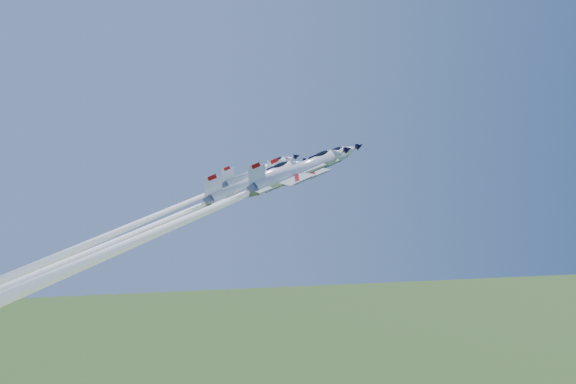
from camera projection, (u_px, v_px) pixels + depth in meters
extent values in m
cylinder|color=white|center=(310.00, 167.00, 104.29)|extent=(6.97, 4.23, 13.44)
cone|color=white|center=(351.00, 150.00, 107.01)|extent=(3.26, 2.80, 3.18)
cone|color=black|center=(360.00, 146.00, 107.64)|extent=(1.64, 1.41, 1.60)
cone|color=slate|center=(271.00, 184.00, 101.79)|extent=(2.84, 2.64, 2.03)
ellipsoid|color=black|center=(335.00, 151.00, 105.85)|extent=(3.60, 1.97, 2.23)
cube|color=black|center=(326.00, 153.00, 105.21)|extent=(1.29, 0.47, 0.77)
cube|color=white|center=(304.00, 172.00, 103.91)|extent=(6.38, 11.53, 2.29)
cube|color=white|center=(320.00, 162.00, 106.50)|extent=(3.65, 2.11, 1.47)
cube|color=white|center=(328.00, 163.00, 103.96)|extent=(3.65, 2.11, 1.47)
cube|color=white|center=(277.00, 182.00, 102.18)|extent=(3.33, 6.31, 1.21)
cube|color=white|center=(275.00, 171.00, 101.83)|extent=(3.64, 1.09, 4.11)
cube|color=#A60B08|center=(274.00, 161.00, 101.56)|extent=(1.49, 0.53, 1.07)
cube|color=black|center=(312.00, 173.00, 104.56)|extent=(10.45, 2.71, 4.17)
sphere|color=white|center=(270.00, 185.00, 101.69)|extent=(1.12, 0.99, 1.03)
cone|color=white|center=(86.00, 264.00, 91.46)|extent=(22.76, 10.25, 57.33)
cylinder|color=white|center=(256.00, 173.00, 106.95)|extent=(5.66, 3.44, 10.92)
cone|color=white|center=(290.00, 159.00, 109.15)|extent=(2.65, 2.27, 2.59)
cone|color=black|center=(297.00, 156.00, 109.66)|extent=(1.33, 1.15, 1.30)
cone|color=slate|center=(224.00, 187.00, 104.91)|extent=(2.31, 2.14, 1.65)
ellipsoid|color=black|center=(277.00, 160.00, 108.21)|extent=(2.92, 1.60, 1.81)
cube|color=black|center=(269.00, 162.00, 107.69)|extent=(1.05, 0.38, 0.62)
cube|color=white|center=(251.00, 177.00, 106.63)|extent=(5.19, 9.37, 1.86)
cube|color=white|center=(265.00, 169.00, 108.74)|extent=(2.96, 1.71, 1.20)
cube|color=white|center=(270.00, 170.00, 106.68)|extent=(2.96, 1.71, 1.20)
cube|color=white|center=(229.00, 185.00, 105.23)|extent=(2.70, 5.13, 0.98)
cube|color=white|center=(228.00, 176.00, 104.94)|extent=(2.96, 0.89, 3.34)
cube|color=#A60B08|center=(227.00, 169.00, 104.72)|extent=(1.21, 0.43, 0.87)
cube|color=black|center=(258.00, 178.00, 107.16)|extent=(8.49, 2.20, 3.39)
sphere|color=white|center=(223.00, 187.00, 104.84)|extent=(0.91, 0.80, 0.83)
cone|color=white|center=(105.00, 237.00, 97.93)|extent=(15.70, 7.25, 38.87)
cylinder|color=white|center=(295.00, 172.00, 94.29)|extent=(6.74, 4.09, 13.00)
cone|color=white|center=(338.00, 153.00, 96.91)|extent=(3.15, 2.70, 3.08)
cone|color=black|center=(348.00, 149.00, 97.52)|extent=(1.59, 1.36, 1.54)
cone|color=slate|center=(252.00, 190.00, 91.87)|extent=(2.75, 2.55, 1.97)
ellipsoid|color=black|center=(322.00, 155.00, 95.80)|extent=(3.48, 1.90, 2.16)
cube|color=black|center=(312.00, 157.00, 95.17)|extent=(1.25, 0.46, 0.74)
cube|color=white|center=(288.00, 177.00, 93.91)|extent=(6.17, 11.15, 2.22)
cube|color=white|center=(306.00, 167.00, 96.42)|extent=(3.53, 2.04, 1.42)
cube|color=white|center=(314.00, 168.00, 93.97)|extent=(3.53, 2.04, 1.42)
cube|color=white|center=(259.00, 188.00, 92.25)|extent=(3.22, 6.11, 1.17)
cube|color=white|center=(257.00, 176.00, 91.90)|extent=(3.52, 1.06, 3.98)
cube|color=#A60B08|center=(256.00, 166.00, 91.64)|extent=(1.44, 0.51, 1.03)
cube|color=black|center=(297.00, 178.00, 94.54)|extent=(10.11, 2.62, 4.04)
sphere|color=white|center=(251.00, 191.00, 91.78)|extent=(1.09, 0.95, 0.99)
cone|color=white|center=(107.00, 253.00, 84.43)|extent=(16.95, 7.95, 41.46)
cylinder|color=white|center=(253.00, 184.00, 97.35)|extent=(7.00, 4.25, 13.49)
cone|color=white|center=(298.00, 164.00, 100.08)|extent=(3.27, 2.81, 3.20)
cone|color=black|center=(308.00, 160.00, 100.71)|extent=(1.65, 1.42, 1.60)
cone|color=slate|center=(209.00, 202.00, 94.84)|extent=(2.85, 2.65, 2.04)
ellipsoid|color=black|center=(280.00, 166.00, 98.92)|extent=(3.61, 1.98, 2.24)
cube|color=black|center=(270.00, 169.00, 98.27)|extent=(1.29, 0.47, 0.77)
cube|color=white|center=(245.00, 189.00, 96.97)|extent=(6.41, 11.57, 2.30)
cube|color=white|center=(264.00, 178.00, 99.57)|extent=(3.66, 2.11, 1.48)
cube|color=white|center=(271.00, 179.00, 97.02)|extent=(3.66, 2.11, 1.48)
cube|color=white|center=(216.00, 200.00, 95.23)|extent=(3.34, 6.34, 1.21)
cube|color=white|center=(213.00, 188.00, 94.88)|extent=(3.65, 1.10, 4.13)
cube|color=#A60B08|center=(212.00, 177.00, 94.61)|extent=(1.49, 0.53, 1.07)
cube|color=black|center=(255.00, 190.00, 97.62)|extent=(10.49, 2.72, 4.19)
sphere|color=white|center=(207.00, 203.00, 94.75)|extent=(1.13, 0.99, 1.03)
cone|color=white|center=(31.00, 278.00, 85.86)|extent=(20.08, 9.22, 49.92)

